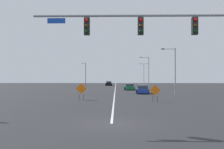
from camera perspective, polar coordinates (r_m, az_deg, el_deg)
ground at (r=15.33m, az=-0.11°, el=-11.21°), size 203.35×203.35×0.00m
road_centre_stripe at (r=71.61m, az=0.79°, el=-2.84°), size 0.16×112.97×0.01m
traffic_signal_assembly at (r=15.62m, az=13.37°, el=8.94°), size 13.16×0.44×7.17m
street_lamp_far_right at (r=37.24m, az=14.02°, el=1.18°), size 2.09×0.24×7.06m
street_lamp_near_right at (r=85.19m, az=7.32°, el=0.50°), size 3.03×0.24×7.47m
street_lamp_far_left at (r=86.50m, az=-6.13°, el=0.37°), size 1.50×0.24×7.75m
street_lamp_mid_right at (r=64.76m, az=8.26°, el=0.89°), size 2.34×0.24×8.05m
construction_sign_left_shoulder at (r=28.83m, az=9.86°, el=-3.74°), size 1.24×0.33×1.96m
construction_sign_right_shoulder at (r=31.13m, az=-7.06°, el=-3.39°), size 1.34×0.36×2.07m
car_blue_far at (r=42.93m, az=6.98°, el=-3.48°), size 2.24×4.50×1.44m
car_green_near at (r=54.66m, az=4.00°, el=-2.88°), size 2.21×4.57×1.36m
car_black_distant at (r=81.96m, az=-0.73°, el=-2.09°), size 2.15×4.52×1.42m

